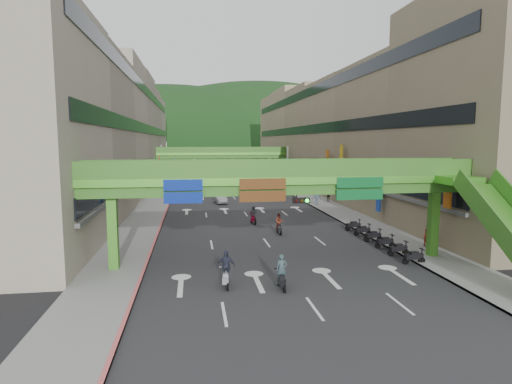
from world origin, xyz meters
The scene contains 23 objects.
ground centered at (0.00, 0.00, 0.00)m, with size 320.00×320.00×0.00m, color black.
road_slab centered at (0.00, 50.00, 0.01)m, with size 18.00×140.00×0.02m, color #28282B.
sidewalk_left centered at (-11.00, 50.00, 0.07)m, with size 4.00×140.00×0.15m, color gray.
sidewalk_right centered at (11.00, 50.00, 0.07)m, with size 4.00×140.00×0.15m, color gray.
curb_left centered at (-9.10, 50.00, 0.09)m, with size 0.20×140.00×0.18m, color #CC5959.
curb_right centered at (9.10, 50.00, 0.09)m, with size 0.20×140.00×0.18m, color gray.
building_row_left centered at (-18.93, 50.00, 9.46)m, with size 12.80×95.00×19.00m.
building_row_right centered at (18.93, 50.00, 9.46)m, with size 12.80×95.00×19.00m.
overpass_near centered at (0.93, 5.38, 5.21)m, with size 28.00×12.27×7.10m.
overpass_far centered at (0.00, 65.00, 5.40)m, with size 28.00×2.20×7.10m.
hill_left centered at (-15.00, 160.00, 0.00)m, with size 168.00×140.00×112.00m, color #1C4419.
hill_right centered at (25.00, 180.00, 0.00)m, with size 208.00×176.00×128.00m, color #1C4419.
bunting_string centered at (0.00, 30.00, 5.96)m, with size 26.00×0.36×0.47m.
scooter_rider_near centered at (-1.05, 1.00, 0.94)m, with size 0.65×1.60×2.01m.
scooter_rider_mid centered at (1.68, 15.08, 0.97)m, with size 0.80×1.60×1.90m.
scooter_rider_left centered at (-4.13, 1.76, 1.11)m, with size 1.12×1.60×2.18m.
scooter_rider_far centered at (0.03, 20.07, 0.93)m, with size 0.84×1.57×1.87m.
parked_scooter_row centered at (8.80, 10.00, 0.52)m, with size 1.60×11.60×1.08m.
car_silver centered at (-2.32, 35.00, 0.64)m, with size 1.35×3.86×1.27m, color #929398.
car_yellow centered at (1.25, 51.59, 0.72)m, with size 1.71×4.24×1.45m, color yellow.
pedestrian_red centered at (12.20, 8.49, 0.90)m, with size 0.88×0.68×1.81m, color #AD3723.
pedestrian_dark centered at (12.20, 33.61, 0.78)m, with size 0.92×0.38×1.57m, color #23242B.
pedestrian_blue centered at (9.80, 30.92, 0.92)m, with size 0.86×0.55×1.85m, color #3A4A5F.
Camera 1 is at (-5.87, -21.79, 8.32)m, focal length 30.00 mm.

